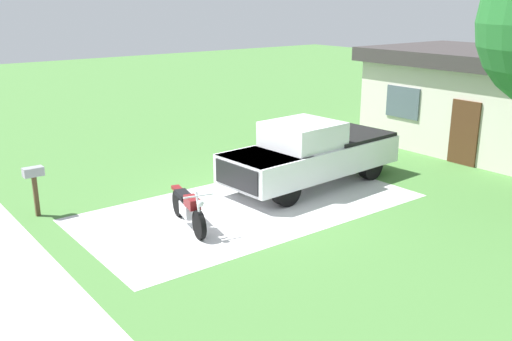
% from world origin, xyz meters
% --- Properties ---
extents(ground_plane, '(80.00, 80.00, 0.00)m').
position_xyz_m(ground_plane, '(0.00, 0.00, 0.00)').
color(ground_plane, '#457638').
extents(driveway_pad, '(4.49, 8.79, 0.01)m').
position_xyz_m(driveway_pad, '(0.00, 0.00, 0.00)').
color(driveway_pad, silver).
rests_on(driveway_pad, ground).
extents(sidewalk_strip, '(36.00, 1.80, 0.01)m').
position_xyz_m(sidewalk_strip, '(0.00, -6.00, 0.00)').
color(sidewalk_strip, silver).
rests_on(sidewalk_strip, ground).
extents(motorcycle, '(2.18, 0.83, 1.09)m').
position_xyz_m(motorcycle, '(0.16, -1.96, 0.47)').
color(motorcycle, black).
rests_on(motorcycle, ground).
extents(pickup_truck, '(2.32, 5.73, 1.90)m').
position_xyz_m(pickup_truck, '(-0.47, 2.62, 0.95)').
color(pickup_truck, black).
rests_on(pickup_truck, ground).
extents(mailbox, '(0.26, 0.48, 1.26)m').
position_xyz_m(mailbox, '(-2.77, -4.58, 0.98)').
color(mailbox, '#4C3823').
rests_on(mailbox, ground).
extents(neighbor_house, '(9.60, 5.60, 3.50)m').
position_xyz_m(neighbor_house, '(1.01, 10.42, 1.79)').
color(neighbor_house, beige).
rests_on(neighbor_house, ground).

